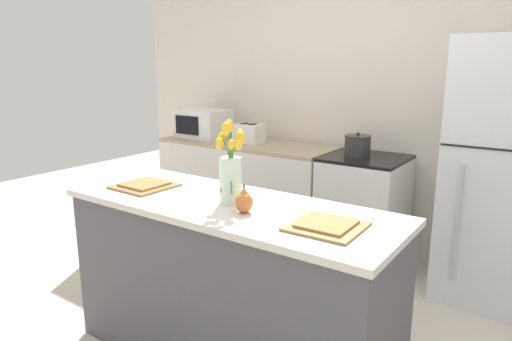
# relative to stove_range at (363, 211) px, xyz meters

# --- Properties ---
(back_wall) EXTENTS (5.20, 0.08, 2.70)m
(back_wall) POSITION_rel_stove_range_xyz_m (-0.10, 0.40, 0.90)
(back_wall) COLOR silver
(back_wall) RESTS_ON ground_plane
(kitchen_island) EXTENTS (1.80, 0.66, 0.91)m
(kitchen_island) POSITION_rel_stove_range_xyz_m (-0.10, -1.60, 0.01)
(kitchen_island) COLOR #4C4C51
(kitchen_island) RESTS_ON ground_plane
(back_counter) EXTENTS (1.68, 0.60, 0.89)m
(back_counter) POSITION_rel_stove_range_xyz_m (-1.16, 0.00, 0.00)
(back_counter) COLOR silver
(back_counter) RESTS_ON ground_plane
(stove_range) EXTENTS (0.60, 0.61, 0.89)m
(stove_range) POSITION_rel_stove_range_xyz_m (0.00, 0.00, 0.00)
(stove_range) COLOR silver
(stove_range) RESTS_ON ground_plane
(refrigerator) EXTENTS (0.68, 0.67, 1.78)m
(refrigerator) POSITION_rel_stove_range_xyz_m (0.95, 0.00, 0.44)
(refrigerator) COLOR silver
(refrigerator) RESTS_ON ground_plane
(flower_vase) EXTENTS (0.17, 0.16, 0.42)m
(flower_vase) POSITION_rel_stove_range_xyz_m (-0.08, -1.60, 0.63)
(flower_vase) COLOR silver
(flower_vase) RESTS_ON kitchen_island
(pear_figurine) EXTENTS (0.09, 0.09, 0.14)m
(pear_figurine) POSITION_rel_stove_range_xyz_m (0.06, -1.68, 0.52)
(pear_figurine) COLOR #C66B33
(pear_figurine) RESTS_ON kitchen_island
(plate_setting_left) EXTENTS (0.31, 0.31, 0.02)m
(plate_setting_left) POSITION_rel_stove_range_xyz_m (-0.68, -1.64, 0.47)
(plate_setting_left) COLOR olive
(plate_setting_left) RESTS_ON kitchen_island
(plate_setting_right) EXTENTS (0.31, 0.31, 0.02)m
(plate_setting_right) POSITION_rel_stove_range_xyz_m (0.48, -1.64, 0.47)
(plate_setting_right) COLOR olive
(plate_setting_right) RESTS_ON kitchen_island
(toaster) EXTENTS (0.28, 0.18, 0.17)m
(toaster) POSITION_rel_stove_range_xyz_m (-1.14, 0.01, 0.53)
(toaster) COLOR silver
(toaster) RESTS_ON back_counter
(cooking_pot) EXTENTS (0.21, 0.21, 0.19)m
(cooking_pot) POSITION_rel_stove_range_xyz_m (-0.07, -0.02, 0.53)
(cooking_pot) COLOR #2D2D2D
(cooking_pot) RESTS_ON stove_range
(microwave) EXTENTS (0.48, 0.37, 0.27)m
(microwave) POSITION_rel_stove_range_xyz_m (-1.68, -0.00, 0.58)
(microwave) COLOR white
(microwave) RESTS_ON back_counter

